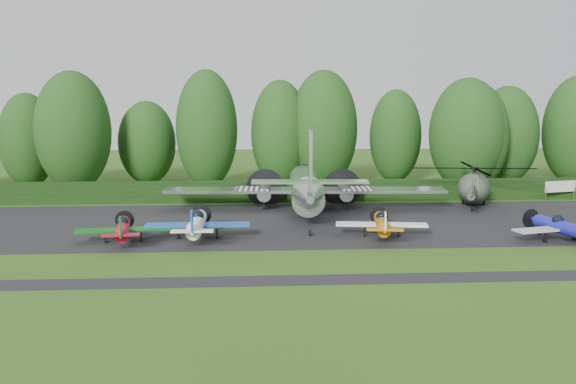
{
  "coord_description": "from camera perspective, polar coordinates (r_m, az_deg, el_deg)",
  "views": [
    {
      "loc": [
        -5.15,
        -40.86,
        10.45
      ],
      "look_at": [
        -1.96,
        10.62,
        2.5
      ],
      "focal_mm": 40.0,
      "sensor_mm": 36.0,
      "label": 1
    }
  ],
  "objects": [
    {
      "name": "tree_2",
      "position": [
        76.18,
        -12.42,
        4.3
      ],
      "size": [
        6.62,
        6.62,
        9.62
      ],
      "color": "black",
      "rests_on": "ground"
    },
    {
      "name": "ground",
      "position": [
        42.49,
        3.54,
        -5.49
      ],
      "size": [
        160.0,
        160.0,
        0.0
      ],
      "primitive_type": "plane",
      "color": "#2F5517",
      "rests_on": "ground"
    },
    {
      "name": "tree_4",
      "position": [
        71.52,
        -7.25,
        5.55
      ],
      "size": [
        6.8,
        6.8,
        13.09
      ],
      "color": "black",
      "rests_on": "ground"
    },
    {
      "name": "tree_7",
      "position": [
        77.14,
        9.52,
        4.93
      ],
      "size": [
        6.09,
        6.09,
        10.95
      ],
      "color": "black",
      "rests_on": "ground"
    },
    {
      "name": "tree_3",
      "position": [
        71.83,
        3.18,
        5.61
      ],
      "size": [
        7.55,
        7.55,
        13.06
      ],
      "color": "black",
      "rests_on": "ground"
    },
    {
      "name": "tree_12",
      "position": [
        72.57,
        15.62,
        4.98
      ],
      "size": [
        8.16,
        8.16,
        12.16
      ],
      "color": "black",
      "rests_on": "ground"
    },
    {
      "name": "tree_10",
      "position": [
        80.91,
        24.25,
        5.01
      ],
      "size": [
        7.51,
        7.51,
        12.5
      ],
      "color": "black",
      "rests_on": "ground"
    },
    {
      "name": "tree_9",
      "position": [
        72.53,
        -18.57,
        5.13
      ],
      "size": [
        8.03,
        8.03,
        12.89
      ],
      "color": "black",
      "rests_on": "ground"
    },
    {
      "name": "light_plane_orange",
      "position": [
        47.25,
        8.34,
        -2.78
      ],
      "size": [
        6.68,
        7.02,
        2.57
      ],
      "rotation": [
        0.0,
        0.0,
        0.14
      ],
      "color": "#C06E0B",
      "rests_on": "ground"
    },
    {
      "name": "light_plane_white",
      "position": [
        46.43,
        -8.1,
        -2.81
      ],
      "size": [
        7.54,
        7.93,
        2.9
      ],
      "rotation": [
        0.0,
        0.0,
        0.01
      ],
      "color": "white",
      "rests_on": "ground"
    },
    {
      "name": "light_plane_blue",
      "position": [
        49.22,
        23.28,
        -2.9
      ],
      "size": [
        6.94,
        7.3,
        2.67
      ],
      "rotation": [
        0.0,
        0.0,
        -0.24
      ],
      "color": "#1A1DA1",
      "rests_on": "ground"
    },
    {
      "name": "tree_1",
      "position": [
        73.29,
        16.39,
        4.74
      ],
      "size": [
        7.02,
        7.02,
        11.55
      ],
      "color": "black",
      "rests_on": "ground"
    },
    {
      "name": "transport_plane",
      "position": [
        56.16,
        1.59,
        0.36
      ],
      "size": [
        25.18,
        19.31,
        8.07
      ],
      "rotation": [
        0.0,
        0.0,
        0.05
      ],
      "color": "silver",
      "rests_on": "ground"
    },
    {
      "name": "helicopter",
      "position": [
        62.19,
        16.21,
        0.57
      ],
      "size": [
        11.38,
        13.33,
        3.67
      ],
      "rotation": [
        0.0,
        0.0,
        0.37
      ],
      "color": "#363E30",
      "rests_on": "ground"
    },
    {
      "name": "tree_5",
      "position": [
        78.51,
        18.84,
        4.8
      ],
      "size": [
        7.29,
        7.29,
        11.35
      ],
      "color": "black",
      "rests_on": "ground"
    },
    {
      "name": "sign_board",
      "position": [
        68.31,
        23.05,
        0.38
      ],
      "size": [
        3.47,
        0.13,
        1.95
      ],
      "rotation": [
        0.0,
        0.0,
        -0.22
      ],
      "color": "#3F3326",
      "rests_on": "ground"
    },
    {
      "name": "hedgerow",
      "position": [
        62.95,
        1.19,
        -0.8
      ],
      "size": [
        90.0,
        1.6,
        2.0
      ],
      "primitive_type": "cube",
      "color": "black",
      "rests_on": "ground"
    },
    {
      "name": "taxiway_verge",
      "position": [
        36.75,
        4.7,
        -7.78
      ],
      "size": [
        70.0,
        2.0,
        0.0
      ],
      "primitive_type": "cube",
      "color": "black",
      "rests_on": "ground"
    },
    {
      "name": "tree_11",
      "position": [
        77.07,
        -22.15,
        4.26
      ],
      "size": [
        6.19,
        6.19,
        10.56
      ],
      "color": "black",
      "rests_on": "ground"
    },
    {
      "name": "light_plane_red",
      "position": [
        46.52,
        -14.47,
        -3.17
      ],
      "size": [
        6.62,
        6.96,
        2.54
      ],
      "rotation": [
        0.0,
        0.0,
        -0.15
      ],
      "color": "maroon",
      "rests_on": "ground"
    },
    {
      "name": "tree_8",
      "position": [
        71.91,
        -0.71,
        5.19
      ],
      "size": [
        6.51,
        6.51,
        11.98
      ],
      "color": "black",
      "rests_on": "ground"
    },
    {
      "name": "apron",
      "position": [
        52.18,
        2.19,
        -2.8
      ],
      "size": [
        70.0,
        18.0,
        0.01
      ],
      "primitive_type": "cube",
      "color": "black",
      "rests_on": "ground"
    }
  ]
}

